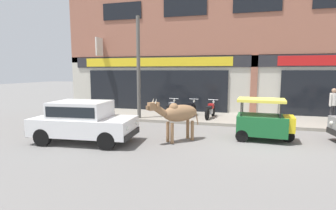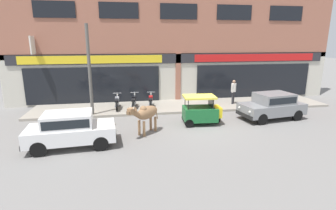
{
  "view_description": "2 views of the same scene",
  "coord_description": "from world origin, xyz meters",
  "px_view_note": "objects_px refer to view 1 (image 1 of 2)",
  "views": [
    {
      "loc": [
        -0.77,
        -9.77,
        2.51
      ],
      "look_at": [
        -3.7,
        1.0,
        1.06
      ],
      "focal_mm": 28.0,
      "sensor_mm": 36.0,
      "label": 1
    },
    {
      "loc": [
        -3.81,
        -12.52,
        4.36
      ],
      "look_at": [
        -1.49,
        1.0,
        0.89
      ],
      "focal_mm": 28.0,
      "sensor_mm": 36.0,
      "label": 2
    }
  ],
  "objects_px": {
    "motorcycle_2": "(210,110)",
    "utility_pole": "(138,68)",
    "car_1": "(83,120)",
    "auto_rickshaw": "(264,122)",
    "pedestrian": "(333,102)",
    "motorcycle_1": "(190,109)",
    "motorcycle_0": "(171,109)",
    "cow": "(178,114)"
  },
  "relations": [
    {
      "from": "cow",
      "to": "motorcycle_2",
      "type": "bearing_deg",
      "value": 81.13
    },
    {
      "from": "cow",
      "to": "motorcycle_1",
      "type": "height_order",
      "value": "cow"
    },
    {
      "from": "cow",
      "to": "auto_rickshaw",
      "type": "bearing_deg",
      "value": 18.22
    },
    {
      "from": "cow",
      "to": "motorcycle_0",
      "type": "distance_m",
      "value": 4.65
    },
    {
      "from": "cow",
      "to": "pedestrian",
      "type": "bearing_deg",
      "value": 35.15
    },
    {
      "from": "cow",
      "to": "auto_rickshaw",
      "type": "xyz_separation_m",
      "value": [
        2.98,
        0.98,
        -0.35
      ]
    },
    {
      "from": "motorcycle_1",
      "to": "motorcycle_2",
      "type": "relative_size",
      "value": 1.0
    },
    {
      "from": "motorcycle_1",
      "to": "auto_rickshaw",
      "type": "bearing_deg",
      "value": -46.08
    },
    {
      "from": "cow",
      "to": "car_1",
      "type": "bearing_deg",
      "value": -162.83
    },
    {
      "from": "auto_rickshaw",
      "to": "motorcycle_1",
      "type": "bearing_deg",
      "value": 133.92
    },
    {
      "from": "cow",
      "to": "auto_rickshaw",
      "type": "relative_size",
      "value": 0.84
    },
    {
      "from": "auto_rickshaw",
      "to": "motorcycle_0",
      "type": "bearing_deg",
      "value": 142.04
    },
    {
      "from": "motorcycle_2",
      "to": "car_1",
      "type": "bearing_deg",
      "value": -125.89
    },
    {
      "from": "auto_rickshaw",
      "to": "motorcycle_2",
      "type": "height_order",
      "value": "auto_rickshaw"
    },
    {
      "from": "car_1",
      "to": "auto_rickshaw",
      "type": "bearing_deg",
      "value": 17.68
    },
    {
      "from": "motorcycle_0",
      "to": "pedestrian",
      "type": "height_order",
      "value": "pedestrian"
    },
    {
      "from": "motorcycle_0",
      "to": "motorcycle_1",
      "type": "relative_size",
      "value": 1.0
    },
    {
      "from": "cow",
      "to": "pedestrian",
      "type": "height_order",
      "value": "pedestrian"
    },
    {
      "from": "auto_rickshaw",
      "to": "utility_pole",
      "type": "relative_size",
      "value": 0.4
    },
    {
      "from": "motorcycle_0",
      "to": "utility_pole",
      "type": "bearing_deg",
      "value": -141.83
    },
    {
      "from": "motorcycle_2",
      "to": "cow",
      "type": "bearing_deg",
      "value": -98.87
    },
    {
      "from": "auto_rickshaw",
      "to": "car_1",
      "type": "bearing_deg",
      "value": -162.32
    },
    {
      "from": "motorcycle_2",
      "to": "utility_pole",
      "type": "relative_size",
      "value": 0.36
    },
    {
      "from": "motorcycle_2",
      "to": "utility_pole",
      "type": "height_order",
      "value": "utility_pole"
    },
    {
      "from": "car_1",
      "to": "auto_rickshaw",
      "type": "xyz_separation_m",
      "value": [
        6.18,
        1.97,
        -0.15
      ]
    },
    {
      "from": "pedestrian",
      "to": "utility_pole",
      "type": "distance_m",
      "value": 9.18
    },
    {
      "from": "motorcycle_0",
      "to": "motorcycle_1",
      "type": "xyz_separation_m",
      "value": [
        1.04,
        0.05,
        0.0
      ]
    },
    {
      "from": "auto_rickshaw",
      "to": "motorcycle_0",
      "type": "distance_m",
      "value": 5.57
    },
    {
      "from": "motorcycle_1",
      "to": "pedestrian",
      "type": "xyz_separation_m",
      "value": [
        6.57,
        -0.09,
        0.6
      ]
    },
    {
      "from": "pedestrian",
      "to": "utility_pole",
      "type": "xyz_separation_m",
      "value": [
        -8.99,
        -1.05,
        1.53
      ]
    },
    {
      "from": "motorcycle_0",
      "to": "utility_pole",
      "type": "height_order",
      "value": "utility_pole"
    },
    {
      "from": "pedestrian",
      "to": "motorcycle_0",
      "type": "bearing_deg",
      "value": 179.71
    },
    {
      "from": "motorcycle_1",
      "to": "pedestrian",
      "type": "distance_m",
      "value": 6.6
    },
    {
      "from": "cow",
      "to": "car_1",
      "type": "height_order",
      "value": "cow"
    },
    {
      "from": "motorcycle_1",
      "to": "utility_pole",
      "type": "distance_m",
      "value": 3.42
    },
    {
      "from": "car_1",
      "to": "motorcycle_0",
      "type": "relative_size",
      "value": 2.04
    },
    {
      "from": "auto_rickshaw",
      "to": "motorcycle_2",
      "type": "distance_m",
      "value": 4.1
    },
    {
      "from": "utility_pole",
      "to": "motorcycle_0",
      "type": "bearing_deg",
      "value": 38.17
    },
    {
      "from": "pedestrian",
      "to": "motorcycle_1",
      "type": "bearing_deg",
      "value": 179.23
    },
    {
      "from": "cow",
      "to": "motorcycle_1",
      "type": "relative_size",
      "value": 0.94
    },
    {
      "from": "motorcycle_2",
      "to": "pedestrian",
      "type": "relative_size",
      "value": 1.13
    },
    {
      "from": "cow",
      "to": "motorcycle_2",
      "type": "height_order",
      "value": "cow"
    }
  ]
}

